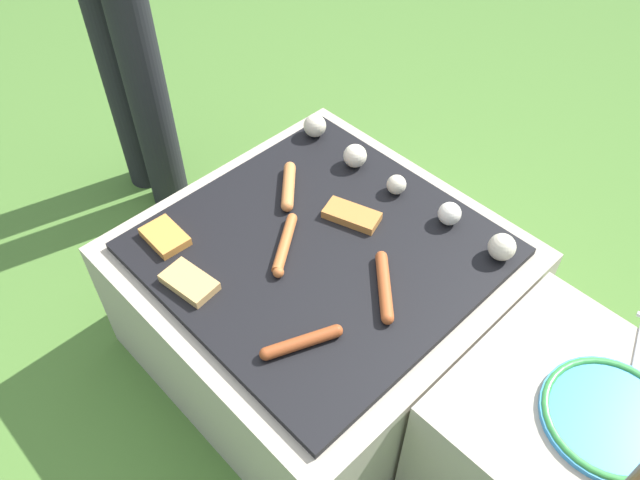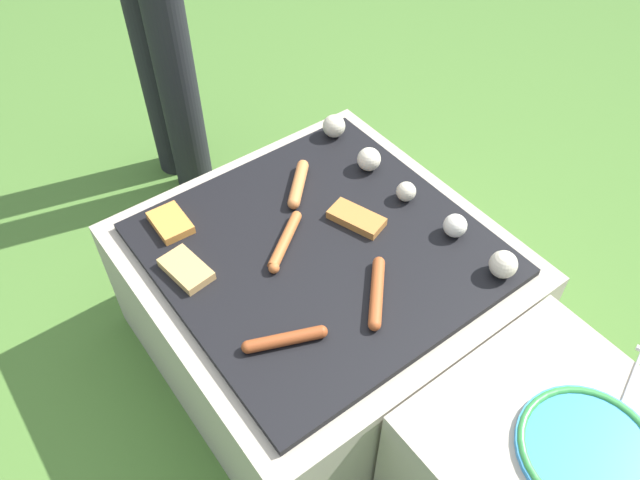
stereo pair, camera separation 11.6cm
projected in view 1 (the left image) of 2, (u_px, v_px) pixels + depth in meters
The scene contains 13 objects.
ground_plane at pixel (320, 341), 1.65m from camera, with size 14.00×14.00×0.00m, color #47702D.
grill at pixel (320, 299), 1.51m from camera, with size 0.76×0.76×0.38m.
side_ledge at pixel (575, 466), 1.23m from camera, with size 0.51×0.45×0.38m.
sausage_back_left at pixel (285, 244), 1.36m from camera, with size 0.12×0.15×0.02m.
sausage_back_center at pixel (384, 286), 1.28m from camera, with size 0.14×0.14×0.03m.
sausage_front_center at pixel (289, 186), 1.48m from camera, with size 0.12×0.12×0.03m.
sausage_mid_left at pixel (302, 342), 1.19m from camera, with size 0.08×0.16×0.03m.
bread_slice_right at pixel (165, 237), 1.38m from camera, with size 0.11×0.08×0.02m.
bread_slice_left at pixel (189, 282), 1.29m from camera, with size 0.12×0.08×0.02m.
bread_slice_center at pixel (352, 215), 1.42m from camera, with size 0.14×0.10×0.02m.
mushroom_row at pixel (397, 181), 1.47m from camera, with size 0.64×0.07×0.06m.
plate_colorful at pixel (611, 417), 1.09m from camera, with size 0.24×0.24×0.02m.
fork_utensil at pixel (637, 351), 1.18m from camera, with size 0.08×0.21×0.01m.
Camera 1 is at (0.66, -0.64, 1.39)m, focal length 35.00 mm.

